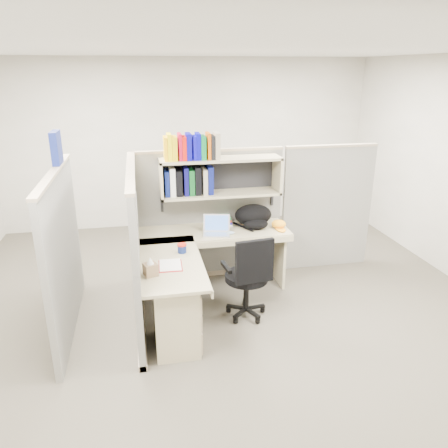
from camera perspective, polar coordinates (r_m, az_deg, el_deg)
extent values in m
plane|color=#36322A|center=(4.92, -0.03, -11.14)|extent=(6.00, 6.00, 0.00)
plane|color=#A7A496|center=(7.29, -4.69, 10.35)|extent=(6.00, 0.00, 6.00)
plane|color=#A7A496|center=(1.83, 19.92, -21.43)|extent=(6.00, 0.00, 6.00)
plane|color=silver|center=(4.23, -0.04, 22.09)|extent=(6.00, 6.00, 0.00)
cube|color=#5D5D58|center=(5.40, -1.89, 1.05)|extent=(1.80, 0.06, 1.60)
cube|color=gray|center=(5.19, -1.99, 9.61)|extent=(1.80, 0.08, 0.03)
cube|color=#5D5D58|center=(4.49, -11.39, -3.28)|extent=(0.06, 1.80, 1.60)
cube|color=gray|center=(4.25, -12.12, 6.91)|extent=(0.08, 1.80, 0.03)
cube|color=#5D5D58|center=(4.56, -20.22, -3.81)|extent=(0.06, 1.80, 1.60)
cube|color=#5D5D58|center=(5.84, 13.31, 1.97)|extent=(1.20, 0.06, 1.60)
cube|color=navy|center=(4.62, -21.07, 9.28)|extent=(0.07, 0.27, 0.32)
cube|color=white|center=(4.50, -11.32, 2.19)|extent=(0.00, 0.21, 0.28)
cube|color=tan|center=(5.03, -0.47, 8.48)|extent=(1.40, 0.34, 0.03)
cube|color=tan|center=(5.13, -0.46, 3.97)|extent=(1.40, 0.34, 0.03)
cube|color=tan|center=(4.99, -8.24, 5.79)|extent=(0.03, 0.34, 0.44)
cube|color=tan|center=(5.24, 6.96, 6.50)|extent=(0.03, 0.34, 0.44)
cube|color=black|center=(5.23, -0.79, 6.60)|extent=(1.38, 0.01, 0.41)
cube|color=#FAB405|center=(4.91, -7.66, 9.75)|extent=(0.03, 0.20, 0.26)
cube|color=#FCE005|center=(4.91, -7.16, 9.95)|extent=(0.05, 0.20, 0.29)
cube|color=#E7C104|center=(4.91, -6.53, 9.81)|extent=(0.06, 0.20, 0.26)
cube|color=#A80626|center=(4.92, -5.80, 10.02)|extent=(0.04, 0.20, 0.29)
cube|color=red|center=(4.92, -5.28, 9.87)|extent=(0.05, 0.20, 0.26)
cube|color=#070489|center=(4.93, -4.67, 10.07)|extent=(0.06, 0.20, 0.29)
cube|color=#0905A4|center=(4.94, -3.93, 9.93)|extent=(0.04, 0.20, 0.26)
cube|color=#050494|center=(4.94, -3.43, 10.12)|extent=(0.04, 0.20, 0.29)
cube|color=#076328|center=(4.95, -2.81, 9.98)|extent=(0.06, 0.20, 0.26)
cube|color=#BF4C04|center=(4.96, -2.08, 10.18)|extent=(0.04, 0.20, 0.29)
cube|color=black|center=(4.97, -1.58, 10.03)|extent=(0.05, 0.20, 0.26)
cube|color=#9E927A|center=(4.97, -0.97, 10.22)|extent=(0.06, 0.20, 0.29)
cube|color=#07124C|center=(5.03, -7.49, 5.39)|extent=(0.05, 0.24, 0.29)
cube|color=silver|center=(5.03, -6.79, 5.59)|extent=(0.06, 0.24, 0.32)
cube|color=black|center=(5.04, -5.97, 5.48)|extent=(0.07, 0.24, 0.29)
cube|color=#080747|center=(5.04, -5.04, 5.69)|extent=(0.05, 0.24, 0.32)
cube|color=#094418|center=(5.05, -4.33, 5.57)|extent=(0.06, 0.24, 0.29)
cube|color=black|center=(5.06, -3.53, 5.78)|extent=(0.07, 0.24, 0.32)
cube|color=gray|center=(5.07, -2.60, 5.66)|extent=(0.05, 0.24, 0.29)
cube|color=#080F53|center=(5.08, -1.91, 5.86)|extent=(0.06, 0.24, 0.32)
cube|color=tan|center=(5.12, -1.27, -1.00)|extent=(1.74, 0.60, 0.03)
cube|color=tan|center=(4.35, -6.93, -5.03)|extent=(0.60, 1.34, 0.03)
cube|color=tan|center=(4.86, -0.65, -2.62)|extent=(1.74, 0.02, 0.07)
cube|color=tan|center=(4.39, -3.00, -5.15)|extent=(0.02, 1.34, 0.07)
cube|color=tan|center=(4.21, -6.32, -11.63)|extent=(0.40, 0.55, 0.68)
cube|color=gray|center=(4.13, -3.49, -9.02)|extent=(0.02, 0.50, 0.16)
cube|color=gray|center=(4.22, -3.44, -11.16)|extent=(0.02, 0.50, 0.16)
cube|color=gray|center=(4.34, -3.38, -13.66)|extent=(0.02, 0.50, 0.22)
cube|color=#B2B2B7|center=(4.13, -3.35, -9.00)|extent=(0.01, 0.12, 0.01)
cube|color=tan|center=(5.47, 7.01, -3.89)|extent=(0.03, 0.55, 0.70)
cylinder|color=navy|center=(4.51, -5.50, -3.24)|extent=(0.09, 0.09, 0.08)
cylinder|color=red|center=(4.50, -5.52, -2.71)|extent=(0.10, 0.10, 0.02)
ellipsoid|color=#84A3BC|center=(4.99, 0.82, -1.16)|extent=(0.10, 0.07, 0.04)
cylinder|color=white|center=(5.19, -1.70, 0.01)|extent=(0.08, 0.08, 0.09)
cylinder|color=black|center=(4.60, 2.96, -6.93)|extent=(0.45, 0.45, 0.07)
cube|color=black|center=(4.32, 4.01, -4.93)|extent=(0.40, 0.10, 0.45)
cylinder|color=black|center=(4.69, 2.92, -8.97)|extent=(0.06, 0.06, 0.39)
cylinder|color=black|center=(4.80, 2.87, -11.34)|extent=(0.43, 0.43, 0.10)
cube|color=black|center=(4.47, 0.27, -5.65)|extent=(0.07, 0.26, 0.04)
cube|color=black|center=(4.62, 5.61, -4.87)|extent=(0.07, 0.26, 0.04)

